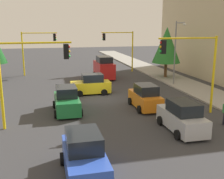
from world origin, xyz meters
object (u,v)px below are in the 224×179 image
at_px(car_silver, 182,117).
at_px(car_orange, 145,97).
at_px(traffic_signal_near_right, 29,67).
at_px(delivery_van_red, 104,68).
at_px(traffic_signal_far_right, 37,45).
at_px(traffic_signal_near_left, 193,60).
at_px(tree_roadside_mid, 167,45).
at_px(car_yellow, 91,85).
at_px(traffic_signal_far_left, 120,44).
at_px(street_lamp_curbside, 177,46).
at_px(car_green, 67,101).
at_px(car_blue, 84,156).

xyz_separation_m(car_silver, car_orange, (-5.22, -0.54, -0.00)).
xyz_separation_m(traffic_signal_near_right, delivery_van_red, (-15.84, 8.15, -2.72)).
distance_m(traffic_signal_far_right, delivery_van_red, 9.56).
height_order(traffic_signal_near_left, car_orange, traffic_signal_near_left).
bearing_deg(tree_roadside_mid, traffic_signal_near_right, -48.26).
xyz_separation_m(traffic_signal_near_left, car_yellow, (-8.00, -6.22, -3.22)).
height_order(traffic_signal_far_left, traffic_signal_far_right, traffic_signal_far_right).
height_order(traffic_signal_near_right, tree_roadside_mid, tree_roadside_mid).
xyz_separation_m(traffic_signal_near_right, street_lamp_curbside, (-9.61, 14.89, 0.35)).
distance_m(delivery_van_red, car_yellow, 8.39).
xyz_separation_m(street_lamp_curbside, delivery_van_red, (-6.23, -6.75, -3.07)).
height_order(tree_roadside_mid, car_orange, tree_roadside_mid).
bearing_deg(delivery_van_red, street_lamp_curbside, 47.27).
bearing_deg(tree_roadside_mid, car_silver, -20.90).
bearing_deg(car_silver, tree_roadside_mid, 159.10).
bearing_deg(delivery_van_red, car_green, -23.52).
height_order(traffic_signal_near_right, delivery_van_red, traffic_signal_near_right).
bearing_deg(car_blue, traffic_signal_far_right, -174.75).
xyz_separation_m(traffic_signal_near_left, car_silver, (2.98, -2.20, -3.22)).
height_order(street_lamp_curbside, car_silver, street_lamp_curbside).
xyz_separation_m(tree_roadside_mid, car_orange, (11.76, -7.02, -3.25)).
bearing_deg(tree_roadside_mid, traffic_signal_far_left, -144.38).
height_order(car_yellow, car_blue, same).
height_order(car_silver, car_orange, same).
bearing_deg(car_silver, car_yellow, -159.93).
bearing_deg(car_green, tree_roadside_mid, 130.38).
bearing_deg(car_blue, delivery_van_red, 165.93).
distance_m(tree_roadside_mid, car_orange, 14.08).
xyz_separation_m(street_lamp_curbside, car_green, (6.88, -12.45, -3.45)).
distance_m(tree_roadside_mid, car_silver, 18.46).
xyz_separation_m(traffic_signal_far_left, traffic_signal_near_left, (20.00, 0.02, 0.08)).
height_order(traffic_signal_far_left, car_orange, traffic_signal_far_left).
relative_size(car_green, car_blue, 1.04).
bearing_deg(car_orange, street_lamp_curbside, 139.83).
height_order(traffic_signal_far_left, traffic_signal_near_right, traffic_signal_far_left).
height_order(traffic_signal_near_right, traffic_signal_far_right, traffic_signal_far_right).
bearing_deg(car_orange, traffic_signal_near_right, -75.51).
distance_m(car_silver, car_orange, 5.25).
relative_size(traffic_signal_far_right, car_silver, 1.37).
distance_m(car_green, car_silver, 8.85).
relative_size(traffic_signal_near_left, car_blue, 1.45).
distance_m(car_yellow, car_green, 5.95).
bearing_deg(car_green, car_yellow, 152.37).
bearing_deg(car_orange, traffic_signal_near_left, 50.74).
height_order(traffic_signal_far_left, street_lamp_curbside, street_lamp_curbside).
bearing_deg(traffic_signal_near_right, street_lamp_curbside, 122.83).
xyz_separation_m(traffic_signal_near_right, tree_roadside_mid, (-14.00, 15.69, 0.15)).
relative_size(traffic_signal_near_right, car_green, 1.35).
bearing_deg(car_blue, car_green, -179.89).
relative_size(tree_roadside_mid, car_green, 1.51).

